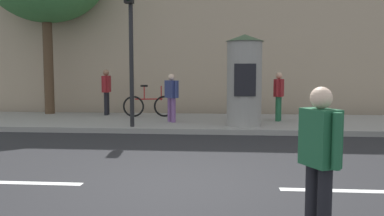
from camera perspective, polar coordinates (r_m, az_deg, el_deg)
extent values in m
plane|color=#232326|center=(6.30, -1.85, -10.89)|extent=(80.00, 80.00, 0.00)
cube|color=gray|center=(13.13, 1.76, -2.03)|extent=(36.00, 4.00, 0.15)
cube|color=silver|center=(6.99, -22.07, -9.61)|extent=(1.80, 0.16, 0.01)
cube|color=silver|center=(6.48, 20.13, -10.73)|extent=(1.80, 0.16, 0.01)
cube|color=tan|center=(18.25, 2.70, 14.38)|extent=(36.00, 5.00, 9.25)
cylinder|color=black|center=(11.67, -8.40, 5.75)|extent=(0.12, 0.12, 3.41)
cylinder|color=gray|center=(11.89, 7.27, 3.36)|extent=(1.00, 1.00, 2.41)
cone|color=#334C33|center=(11.92, 7.34, 9.64)|extent=(1.10, 1.10, 0.20)
cube|color=black|center=(11.38, 7.38, 3.87)|extent=(0.60, 0.02, 0.90)
cylinder|color=#4C3826|center=(15.90, -19.29, 5.19)|extent=(0.35, 0.35, 3.30)
cylinder|color=black|center=(4.50, 16.31, -12.46)|extent=(0.14, 0.14, 0.81)
cylinder|color=black|center=(4.36, 17.90, -13.09)|extent=(0.14, 0.14, 0.81)
cube|color=#1E5938|center=(4.27, 17.35, -3.93)|extent=(0.39, 0.45, 0.57)
cylinder|color=#1E5938|center=(4.45, 15.43, -3.51)|extent=(0.09, 0.09, 0.54)
cylinder|color=#1E5938|center=(4.09, 19.44, -4.39)|extent=(0.09, 0.09, 0.54)
sphere|color=beige|center=(4.22, 17.50, 1.36)|extent=(0.22, 0.22, 0.22)
cylinder|color=#1E5938|center=(13.28, 12.01, -0.06)|extent=(0.14, 0.14, 0.77)
cylinder|color=#1E5938|center=(13.08, 11.81, -0.14)|extent=(0.14, 0.14, 0.77)
cube|color=maroon|center=(13.14, 11.96, 2.76)|extent=(0.37, 0.48, 0.55)
cylinder|color=maroon|center=(13.39, 12.21, 2.80)|extent=(0.09, 0.09, 0.52)
cylinder|color=maroon|center=(12.89, 11.71, 2.72)|extent=(0.09, 0.09, 0.52)
sphere|color=tan|center=(13.13, 12.00, 4.41)|extent=(0.21, 0.21, 0.21)
cylinder|color=#724C84|center=(12.57, -2.59, -0.30)|extent=(0.14, 0.14, 0.75)
cylinder|color=#724C84|center=(12.77, -3.11, -0.21)|extent=(0.14, 0.14, 0.75)
cube|color=navy|center=(12.63, -2.86, 2.64)|extent=(0.47, 0.51, 0.53)
cylinder|color=navy|center=(12.39, -2.24, 2.59)|extent=(0.09, 0.09, 0.50)
cylinder|color=navy|center=(12.86, -3.47, 2.69)|extent=(0.09, 0.09, 0.50)
sphere|color=beige|center=(12.61, -2.87, 4.30)|extent=(0.20, 0.20, 0.20)
cylinder|color=black|center=(15.03, -11.66, 0.65)|extent=(0.14, 0.14, 0.82)
cylinder|color=black|center=(14.80, -11.85, 0.57)|extent=(0.14, 0.14, 0.82)
cube|color=maroon|center=(14.88, -11.81, 3.29)|extent=(0.28, 0.49, 0.58)
cylinder|color=maroon|center=(15.15, -11.59, 3.33)|extent=(0.09, 0.09, 0.55)
cylinder|color=maroon|center=(14.60, -12.04, 3.25)|extent=(0.09, 0.09, 0.55)
sphere|color=#8C664C|center=(14.87, -11.84, 4.82)|extent=(0.22, 0.22, 0.22)
torus|color=black|center=(14.12, -8.12, 0.22)|extent=(0.72, 0.17, 0.72)
torus|color=black|center=(14.09, -3.86, 0.25)|extent=(0.72, 0.17, 0.72)
cylinder|color=maroon|center=(14.08, -6.00, 1.24)|extent=(0.94, 0.19, 0.04)
cylinder|color=maroon|center=(14.07, -6.65, 2.05)|extent=(0.04, 0.04, 0.45)
cylinder|color=maroon|center=(14.06, -4.30, 2.07)|extent=(0.04, 0.04, 0.50)
cube|color=black|center=(14.06, -6.66, 3.07)|extent=(0.25, 0.14, 0.06)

